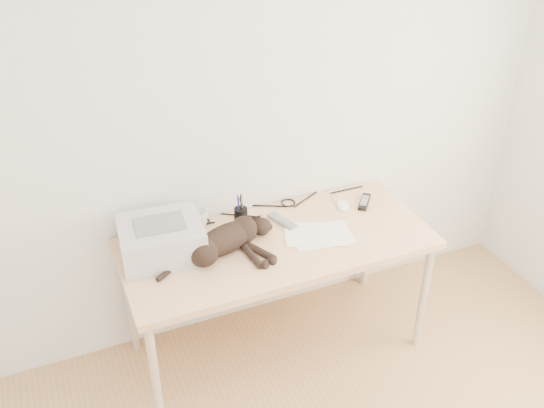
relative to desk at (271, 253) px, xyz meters
name	(u,v)px	position (x,y,z in m)	size (l,w,h in m)	color
wall_back	(250,114)	(0.00, 0.27, 0.69)	(3.50, 3.50, 0.00)	white
desk	(271,253)	(0.00, 0.00, 0.00)	(1.60, 0.70, 0.74)	#E3B185
printer	(161,239)	(-0.57, 0.03, 0.22)	(0.43, 0.37, 0.19)	#B6B6BB
papers	(318,235)	(0.22, -0.12, 0.14)	(0.39, 0.32, 0.01)	white
cat	(223,242)	(-0.29, -0.08, 0.20)	(0.68, 0.34, 0.15)	black
mug	(199,219)	(-0.33, 0.19, 0.18)	(0.11, 0.11, 0.10)	white
pen_cup	(241,216)	(-0.12, 0.13, 0.18)	(0.07, 0.07, 0.18)	black
remote_grey	(282,221)	(0.09, 0.06, 0.14)	(0.05, 0.19, 0.02)	slate
remote_black	(364,202)	(0.60, 0.06, 0.14)	(0.05, 0.17, 0.02)	black
mouse	(343,203)	(0.47, 0.08, 0.15)	(0.07, 0.12, 0.04)	white
cable_tangle	(255,210)	(0.00, 0.22, 0.14)	(1.36, 0.08, 0.01)	black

